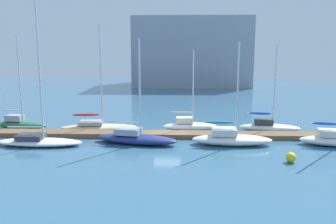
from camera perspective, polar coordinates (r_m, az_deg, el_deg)
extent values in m
plane|color=#386684|center=(34.52, -0.13, -3.86)|extent=(120.00, 120.00, 0.00)
cube|color=brown|center=(34.47, -0.13, -3.52)|extent=(33.65, 1.94, 0.43)
ellipsoid|color=#2D7047|center=(40.40, -21.89, -1.88)|extent=(5.83, 2.34, 0.88)
cube|color=#9EA3AD|center=(40.57, -22.64, -0.84)|extent=(1.84, 1.33, 0.57)
cylinder|color=silver|center=(39.58, -22.01, 4.84)|extent=(0.13, 0.13, 8.63)
cylinder|color=silver|center=(40.62, -23.12, 0.27)|extent=(2.37, 0.43, 0.11)
ellipsoid|color=white|center=(33.45, -19.27, -4.41)|extent=(7.35, 2.41, 0.58)
cube|color=#333842|center=(33.62, -20.47, -3.57)|extent=(2.22, 1.65, 0.38)
cylinder|color=silver|center=(32.36, -19.30, 5.97)|extent=(0.14, 0.14, 11.50)
cylinder|color=silver|center=(33.61, -21.25, -2.18)|extent=(3.08, 0.15, 0.12)
ellipsoid|color=beige|center=(37.86, -10.66, -2.33)|extent=(7.79, 3.05, 0.57)
cube|color=#9EA3AD|center=(37.86, -11.82, -1.64)|extent=(2.43, 1.81, 0.37)
cylinder|color=silver|center=(37.04, -10.34, 5.55)|extent=(0.15, 0.15, 9.83)
cylinder|color=silver|center=(37.77, -12.56, -0.42)|extent=(3.18, 0.46, 0.12)
ellipsoid|color=#B72D28|center=(37.77, -12.56, -0.42)|extent=(2.89, 0.66, 0.28)
ellipsoid|color=navy|center=(32.20, -4.90, -4.20)|extent=(7.54, 3.55, 0.81)
cube|color=#9EA3AD|center=(32.28, -6.14, -2.96)|extent=(2.43, 1.89, 0.53)
cylinder|color=silver|center=(31.26, -4.39, 3.76)|extent=(0.14, 0.14, 8.19)
cylinder|color=silver|center=(32.26, -6.89, -1.53)|extent=(3.01, 0.74, 0.11)
ellipsoid|color=white|center=(36.96, 3.42, -2.27)|extent=(5.56, 2.06, 0.83)
cube|color=silver|center=(36.77, 2.58, -1.23)|extent=(1.71, 1.30, 0.54)
cylinder|color=silver|center=(36.32, 3.92, 3.88)|extent=(0.13, 0.13, 7.14)
cylinder|color=silver|center=(36.60, 2.08, -0.01)|extent=(2.29, 0.26, 0.11)
ellipsoid|color=white|center=(32.17, 9.87, -4.27)|extent=(6.90, 2.43, 0.88)
cube|color=silver|center=(31.93, 8.68, -3.01)|extent=(2.09, 1.64, 0.57)
cylinder|color=silver|center=(31.40, 10.74, 3.48)|extent=(0.14, 0.14, 7.87)
cylinder|color=silver|center=(31.72, 7.98, -1.61)|extent=(2.88, 0.18, 0.11)
ellipsoid|color=teal|center=(31.72, 7.98, -1.61)|extent=(2.60, 0.42, 0.28)
ellipsoid|color=white|center=(37.94, 15.46, -2.36)|extent=(6.15, 2.49, 0.75)
cube|color=#333842|center=(37.75, 14.60, -1.41)|extent=(1.93, 1.45, 0.49)
cylinder|color=silver|center=(37.30, 16.23, 4.00)|extent=(0.14, 0.14, 7.72)
cylinder|color=silver|center=(37.57, 14.11, -0.20)|extent=(2.51, 0.42, 0.11)
ellipsoid|color=blue|center=(37.57, 14.11, -0.20)|extent=(2.29, 0.64, 0.28)
ellipsoid|color=white|center=(34.55, 24.64, -4.11)|extent=(6.30, 2.89, 0.83)
cube|color=silver|center=(34.25, 23.74, -2.98)|extent=(2.01, 1.66, 0.54)
cylinder|color=silver|center=(34.01, 23.24, -1.66)|extent=(2.54, 0.49, 0.11)
ellipsoid|color=blue|center=(34.01, 23.24, -1.66)|extent=(2.32, 0.70, 0.28)
sphere|color=yellow|center=(28.55, 18.51, -6.68)|extent=(0.76, 0.76, 0.76)
cube|color=#9399A3|center=(79.27, 3.65, 9.30)|extent=(23.95, 13.74, 14.10)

